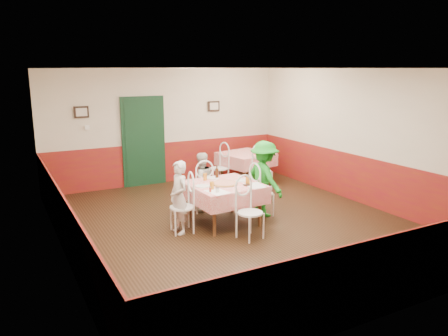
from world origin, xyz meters
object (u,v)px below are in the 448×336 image
pizza (225,183)px  diner_left (179,197)px  chair_near (250,213)px  glass_b (248,180)px  second_table (246,168)px  beer_bottle (217,172)px  wallet (247,185)px  chair_left (182,207)px  chair_second_a (219,168)px  diner_far (201,182)px  chair_far (202,189)px  glass_c (205,177)px  chair_right (262,193)px  diner_right (264,179)px  main_table (224,204)px  chair_second_b (262,171)px  glass_a (212,186)px

pizza → diner_left: size_ratio=0.36×
chair_near → glass_b: bearing=51.3°
chair_near → pizza: (-0.05, 0.80, 0.33)m
second_table → beer_bottle: bearing=-133.0°
second_table → wallet: bearing=-120.6°
second_table → wallet: size_ratio=10.18×
chair_left → wallet: size_ratio=8.18×
chair_second_a → pizza: 2.66m
chair_left → diner_left: size_ratio=0.71×
chair_near → beer_bottle: (0.03, 1.26, 0.42)m
second_table → diner_far: diner_far is taller
chair_far → glass_c: chair_far is taller
chair_left → pizza: (0.84, -0.01, 0.33)m
chair_right → diner_right: size_ratio=0.61×
chair_left → glass_b: bearing=89.9°
main_table → diner_left: 0.94m
chair_far → glass_c: (-0.16, -0.47, 0.38)m
second_table → chair_second_b: 0.75m
chair_second_b → wallet: chair_second_b is taller
diner_left → second_table: bearing=127.3°
chair_left → diner_far: 1.25m
pizza → glass_b: bearing=-24.3°
chair_second_b → pizza: 2.51m
main_table → chair_right: 0.85m
diner_far → glass_a: bearing=70.3°
chair_second_a → glass_c: (-1.31, -1.96, 0.38)m
pizza → glass_a: size_ratio=3.40×
chair_near → diner_right: diner_right is taller
glass_b → chair_near: bearing=-117.6°
glass_b → wallet: (-0.07, -0.09, -0.06)m
chair_left → glass_b: glass_b is taller
main_table → chair_right: chair_right is taller
beer_bottle → diner_right: 0.92m
second_table → pizza: 3.06m
glass_b → beer_bottle: (-0.30, 0.64, 0.04)m
chair_left → glass_b: (1.22, -0.18, 0.38)m
wallet → chair_far: bearing=103.6°
chair_second_b → chair_right: bearing=-134.4°
glass_b → beer_bottle: beer_bottle is taller
second_table → chair_right: bearing=-113.8°
glass_a → wallet: 0.67m
chair_right → chair_far: 1.20m
main_table → beer_bottle: bearing=80.7°
glass_b → diner_left: size_ratio=0.12×
chair_left → glass_b: size_ratio=6.08×
glass_c → beer_bottle: beer_bottle is taller
chair_near → diner_far: bearing=81.6°
chair_second_b → glass_c: (-2.06, -1.21, 0.38)m
glass_c → chair_near: bearing=-79.0°
beer_bottle → wallet: size_ratio=2.06×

